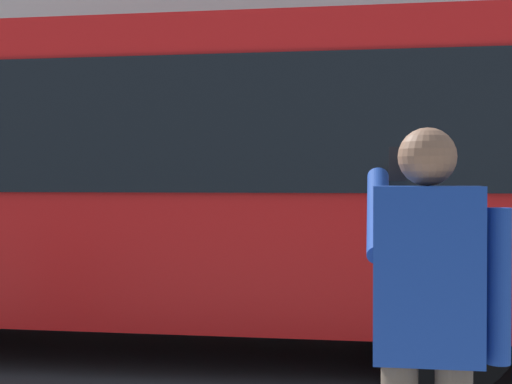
# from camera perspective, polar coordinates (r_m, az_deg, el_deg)

# --- Properties ---
(ground_plane) EXTENTS (60.00, 60.00, 0.00)m
(ground_plane) POSITION_cam_1_polar(r_m,az_deg,el_deg) (7.46, 13.49, -11.87)
(ground_plane) COLOR #2B2B2D
(red_bus) EXTENTS (9.05, 2.54, 3.08)m
(red_bus) POSITION_cam_1_polar(r_m,az_deg,el_deg) (7.38, -10.14, 1.18)
(red_bus) COLOR red
(red_bus) RESTS_ON ground_plane
(pedestrian_photographer) EXTENTS (0.53, 0.52, 1.70)m
(pedestrian_photographer) POSITION_cam_1_polar(r_m,az_deg,el_deg) (2.88, 13.17, -9.32)
(pedestrian_photographer) COLOR #4C4238
(pedestrian_photographer) RESTS_ON sidewalk_curb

